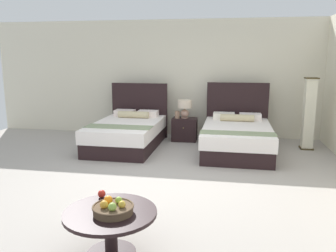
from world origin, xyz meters
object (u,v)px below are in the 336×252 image
(vase, at_px, (177,115))
(fruit_bowl, at_px, (113,208))
(nightstand, at_px, (185,129))
(floor_lamp_corner, at_px, (309,114))
(table_lamp, at_px, (185,107))
(bed_near_window, at_px, (128,132))
(loose_apple, at_px, (102,194))
(bed_near_corner, at_px, (237,136))
(coffee_table, at_px, (111,222))

(vase, relative_size, fruit_bowl, 0.43)
(nightstand, distance_m, floor_lamp_corner, 2.69)
(table_lamp, distance_m, fruit_bowl, 4.87)
(table_lamp, bearing_deg, vase, -160.31)
(vase, xyz_separation_m, floor_lamp_corner, (2.79, -0.27, 0.14))
(bed_near_window, bearing_deg, loose_apple, -77.65)
(vase, height_order, floor_lamp_corner, floor_lamp_corner)
(vase, bearing_deg, loose_apple, -91.87)
(nightstand, bearing_deg, loose_apple, -93.98)
(floor_lamp_corner, bearing_deg, bed_near_window, -173.05)
(bed_near_window, distance_m, bed_near_corner, 2.30)
(bed_near_corner, bearing_deg, loose_apple, -111.60)
(table_lamp, bearing_deg, nightstand, -90.00)
(vase, distance_m, floor_lamp_corner, 2.81)
(vase, relative_size, coffee_table, 0.19)
(vase, relative_size, floor_lamp_corner, 0.11)
(table_lamp, xyz_separation_m, coffee_table, (-0.12, -4.82, -0.45))
(nightstand, bearing_deg, fruit_bowl, -90.88)
(fruit_bowl, bearing_deg, vase, 91.12)
(nightstand, xyz_separation_m, table_lamp, (-0.00, 0.02, 0.53))
(bed_near_window, relative_size, bed_near_corner, 1.00)
(bed_near_corner, xyz_separation_m, nightstand, (-1.17, 0.76, -0.05))
(fruit_bowl, bearing_deg, loose_apple, 125.16)
(table_lamp, distance_m, floor_lamp_corner, 2.64)
(fruit_bowl, height_order, floor_lamp_corner, floor_lamp_corner)
(bed_near_window, xyz_separation_m, bed_near_corner, (2.30, 0.00, -0.00))
(vase, distance_m, coffee_table, 4.77)
(nightstand, height_order, floor_lamp_corner, floor_lamp_corner)
(bed_near_corner, relative_size, table_lamp, 5.21)
(coffee_table, height_order, floor_lamp_corner, floor_lamp_corner)
(coffee_table, height_order, fruit_bowl, fruit_bowl)
(floor_lamp_corner, bearing_deg, vase, 174.50)
(bed_near_corner, relative_size, fruit_bowl, 5.51)
(table_lamp, xyz_separation_m, vase, (-0.17, -0.06, -0.18))
(nightstand, bearing_deg, vase, -166.59)
(bed_near_corner, height_order, table_lamp, bed_near_corner)
(bed_near_corner, xyz_separation_m, loose_apple, (-1.48, -3.74, 0.18))
(bed_near_corner, height_order, floor_lamp_corner, floor_lamp_corner)
(floor_lamp_corner, bearing_deg, fruit_bowl, -120.77)
(vase, bearing_deg, fruit_bowl, -88.88)
(bed_near_window, distance_m, vase, 1.24)
(bed_near_corner, relative_size, nightstand, 3.90)
(nightstand, relative_size, table_lamp, 1.34)
(bed_near_window, relative_size, nightstand, 3.89)
(coffee_table, bearing_deg, table_lamp, 88.62)
(table_lamp, bearing_deg, floor_lamp_corner, -7.15)
(bed_near_corner, height_order, nightstand, bed_near_corner)
(bed_near_window, xyz_separation_m, vase, (0.96, 0.73, 0.29))
(nightstand, bearing_deg, bed_near_corner, -33.23)
(loose_apple, bearing_deg, bed_near_window, 102.35)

